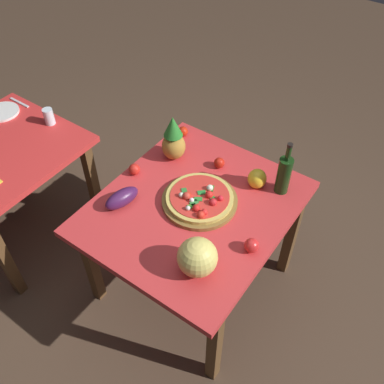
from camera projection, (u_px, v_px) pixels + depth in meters
ground_plane at (194, 280)px, 2.83m from camera, size 10.00×10.00×0.00m
display_table at (194, 216)px, 2.36m from camera, size 1.10×0.96×0.74m
background_table at (1, 164)px, 2.68m from camera, size 0.92×0.84×0.74m
pizza_board at (200, 201)px, 2.30m from camera, size 0.41×0.41×0.02m
pizza at (200, 198)px, 2.28m from camera, size 0.36×0.36×0.06m
wine_bottle at (284, 174)px, 2.29m from camera, size 0.08×0.08×0.33m
pineapple_left at (173, 140)px, 2.47m from camera, size 0.14×0.14×0.29m
melon at (197, 257)px, 1.95m from camera, size 0.19×0.19×0.19m
bell_pepper at (257, 179)px, 2.36m from camera, size 0.10×0.10×0.11m
eggplant at (122, 198)px, 2.27m from camera, size 0.22×0.13×0.09m
tomato_near_board at (183, 131)px, 2.68m from camera, size 0.06×0.06×0.06m
tomato_by_bottle at (219, 163)px, 2.48m from camera, size 0.06×0.06×0.06m
tomato_beside_pepper at (252, 245)px, 2.07m from camera, size 0.07×0.07×0.07m
tomato_at_corner at (134, 169)px, 2.44m from camera, size 0.07×0.07×0.07m
drinking_glass_water at (49, 116)px, 2.75m from camera, size 0.06×0.06×0.11m
dinner_plate at (2, 112)px, 2.86m from camera, size 0.22×0.22×0.02m
knife_utensil at (19, 102)px, 2.94m from camera, size 0.02×0.18×0.01m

